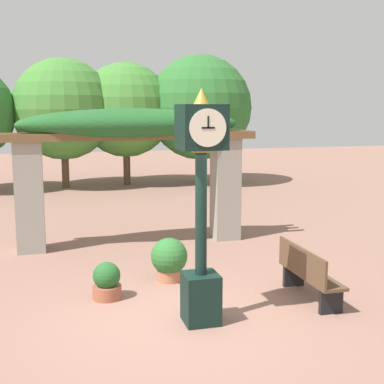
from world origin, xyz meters
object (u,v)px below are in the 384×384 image
pedestal_clock (201,201)px  potted_plant_near_left (169,258)px  potted_plant_near_right (107,281)px  park_bench (308,274)px

pedestal_clock → potted_plant_near_left: size_ratio=4.28×
pedestal_clock → potted_plant_near_right: 2.39m
pedestal_clock → potted_plant_near_left: bearing=90.9°
potted_plant_near_left → park_bench: bearing=-37.4°
potted_plant_near_right → park_bench: (3.21, -0.90, 0.14)m
park_bench → pedestal_clock: bearing=103.0°
pedestal_clock → potted_plant_near_right: (-1.24, 1.35, -1.54)m
potted_plant_near_right → park_bench: 3.33m
pedestal_clock → park_bench: pedestal_clock is taller
potted_plant_near_right → park_bench: park_bench is taller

